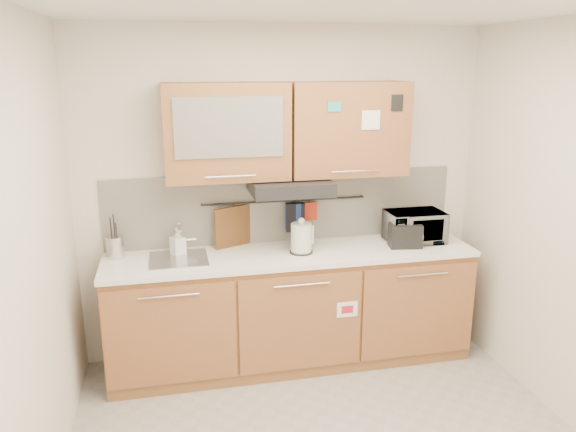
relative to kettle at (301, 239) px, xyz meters
name	(u,v)px	position (x,y,z in m)	size (l,w,h in m)	color
ceiling	(347,1)	(-0.07, -1.16, 1.57)	(3.20, 3.20, 0.00)	white
wall_back	(283,194)	(-0.07, 0.34, 0.27)	(3.20, 3.20, 0.00)	silver
wall_left	(26,279)	(-1.67, -1.16, 0.27)	(3.00, 3.00, 0.00)	silver
base_cabinet	(292,314)	(-0.07, 0.03, -0.62)	(2.80, 0.64, 0.88)	#A06C38
countertop	(292,254)	(-0.07, 0.03, -0.13)	(2.82, 0.62, 0.04)	white
backsplash	(284,207)	(-0.07, 0.33, 0.17)	(2.80, 0.02, 0.56)	silver
upper_cabinets	(287,130)	(-0.07, 0.16, 0.80)	(1.82, 0.37, 0.70)	#A06C38
range_hood	(290,186)	(-0.07, 0.09, 0.39)	(0.60, 0.46, 0.10)	black
sink	(179,259)	(-0.92, 0.05, -0.11)	(0.42, 0.40, 0.26)	silver
utensil_rail	(285,201)	(-0.07, 0.29, 0.23)	(0.02, 0.02, 1.30)	black
utensil_crock	(115,247)	(-1.37, 0.19, -0.03)	(0.13, 0.13, 0.33)	silver
kettle	(301,239)	(0.00, 0.00, 0.00)	(0.21, 0.21, 0.28)	silver
toaster	(405,235)	(0.82, -0.04, -0.01)	(0.27, 0.18, 0.19)	black
microwave	(414,227)	(0.95, 0.08, 0.01)	(0.45, 0.30, 0.25)	#999999
soap_bottle	(178,242)	(-0.91, 0.15, -0.01)	(0.09, 0.09, 0.20)	#999999
cutting_board	(235,233)	(-0.47, 0.27, 0.00)	(0.35, 0.03, 0.43)	brown
oven_mitt	(293,216)	(0.00, 0.27, 0.10)	(0.13, 0.03, 0.21)	navy
dark_pouch	(295,217)	(0.02, 0.27, 0.09)	(0.15, 0.04, 0.23)	black
pot_holder	(310,211)	(0.14, 0.27, 0.14)	(0.12, 0.02, 0.15)	red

